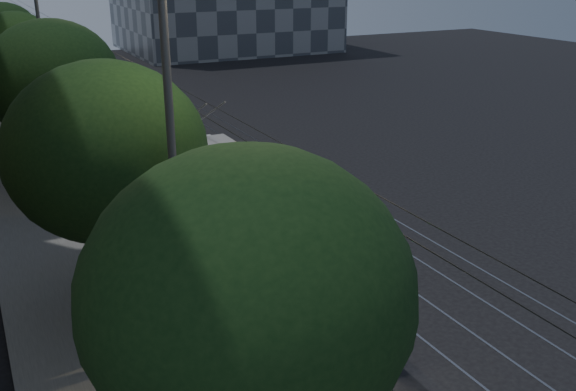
% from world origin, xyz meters
% --- Properties ---
extents(ground, '(120.00, 120.00, 0.00)m').
position_xyz_m(ground, '(0.00, 0.00, 0.00)').
color(ground, black).
rests_on(ground, ground).
extents(sidewalk, '(5.00, 90.00, 0.15)m').
position_xyz_m(sidewalk, '(-7.50, 20.00, 0.07)').
color(sidewalk, slate).
rests_on(sidewalk, ground).
extents(tram_rails, '(4.52, 90.00, 0.02)m').
position_xyz_m(tram_rails, '(2.50, 20.00, 0.01)').
color(tram_rails, gray).
rests_on(tram_rails, ground).
extents(overhead_wires, '(2.23, 90.00, 6.00)m').
position_xyz_m(overhead_wires, '(-4.97, 20.00, 3.47)').
color(overhead_wires, black).
rests_on(overhead_wires, ground).
extents(trolleybus, '(2.90, 13.11, 5.63)m').
position_xyz_m(trolleybus, '(-2.90, 0.94, 1.80)').
color(trolleybus, white).
rests_on(trolleybus, ground).
extents(pickup_silver, '(3.64, 6.14, 1.60)m').
position_xyz_m(pickup_silver, '(-4.25, 8.00, 0.80)').
color(pickup_silver, '#A7AAAE').
rests_on(pickup_silver, ground).
extents(car_white_a, '(2.00, 4.44, 1.48)m').
position_xyz_m(car_white_a, '(-4.30, 14.00, 0.74)').
color(car_white_a, silver).
rests_on(car_white_a, ground).
extents(car_white_b, '(3.09, 5.41, 1.48)m').
position_xyz_m(car_white_b, '(-4.30, 23.76, 0.74)').
color(car_white_b, silver).
rests_on(car_white_b, ground).
extents(car_white_c, '(1.84, 3.95, 1.25)m').
position_xyz_m(car_white_c, '(-2.70, 29.00, 0.63)').
color(car_white_c, '#BCBCC0').
rests_on(car_white_c, ground).
extents(car_white_d, '(1.82, 3.89, 1.29)m').
position_xyz_m(car_white_d, '(-3.38, 34.99, 0.64)').
color(car_white_d, silver).
rests_on(car_white_d, ground).
extents(tree_0, '(5.28, 5.28, 7.34)m').
position_xyz_m(tree_0, '(-6.50, -8.10, 4.95)').
color(tree_0, '#2F221A').
rests_on(tree_0, ground).
extents(tree_1, '(5.48, 5.48, 7.46)m').
position_xyz_m(tree_1, '(-6.78, 0.81, 4.98)').
color(tree_1, '#2F221A').
rests_on(tree_1, ground).
extents(tree_2, '(5.66, 5.66, 7.60)m').
position_xyz_m(tree_2, '(-6.50, 12.63, 5.04)').
color(tree_2, '#2F221A').
rests_on(tree_2, ground).
extents(tree_3, '(5.30, 5.30, 6.66)m').
position_xyz_m(tree_3, '(-6.68, 16.00, 4.27)').
color(tree_3, '#2F221A').
rests_on(tree_3, ground).
extents(tree_4, '(5.15, 5.15, 6.81)m').
position_xyz_m(tree_4, '(-6.50, 29.19, 4.48)').
color(tree_4, '#2F221A').
rests_on(tree_4, ground).
extents(tree_5, '(5.25, 5.25, 6.84)m').
position_xyz_m(tree_5, '(-6.50, 38.70, 4.46)').
color(tree_5, '#2F221A').
rests_on(tree_5, ground).
extents(streetlamp_near, '(2.68, 0.44, 11.24)m').
position_xyz_m(streetlamp_near, '(-5.37, -2.04, 6.70)').
color(streetlamp_near, '#515154').
rests_on(streetlamp_near, ground).
extents(streetlamp_far, '(2.68, 0.44, 11.25)m').
position_xyz_m(streetlamp_far, '(-5.37, 21.56, 6.71)').
color(streetlamp_far, '#515154').
rests_on(streetlamp_far, ground).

